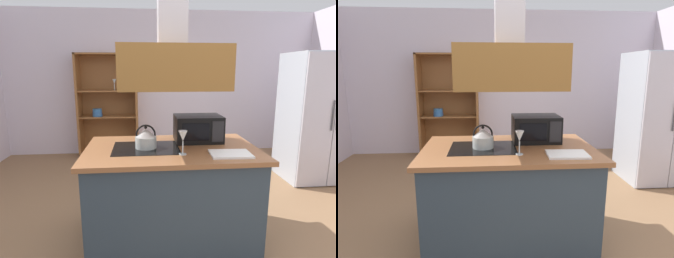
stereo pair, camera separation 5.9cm
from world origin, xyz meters
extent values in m
plane|color=#8A6645|center=(0.00, 0.00, 0.00)|extent=(7.80, 7.80, 0.00)
cube|color=silver|center=(0.00, 3.00, 1.35)|extent=(6.00, 0.12, 2.70)
cube|color=#303F4B|center=(-0.14, 0.03, 0.43)|extent=(1.50, 0.91, 0.86)
cube|color=#945D37|center=(-0.14, 0.03, 0.88)|extent=(1.58, 0.99, 0.04)
cube|color=black|center=(-0.38, 0.03, 0.90)|extent=(0.60, 0.48, 0.00)
cube|color=#95622B|center=(-0.14, 0.03, 1.62)|extent=(0.90, 0.70, 0.36)
cube|color=#ADB5C0|center=(2.14, 1.34, 0.92)|extent=(0.90, 0.72, 1.85)
cube|color=#B8B5BE|center=(1.91, 0.96, 0.92)|extent=(0.44, 0.03, 1.81)
cube|color=brown|center=(-1.55, 2.74, 0.95)|extent=(0.04, 0.40, 1.90)
cube|color=brown|center=(-0.50, 2.74, 0.95)|extent=(0.04, 0.40, 1.90)
cube|color=brown|center=(-1.03, 2.74, 1.89)|extent=(1.09, 0.40, 0.03)
cube|color=brown|center=(-1.03, 2.74, 0.04)|extent=(1.09, 0.40, 0.08)
cube|color=brown|center=(-1.03, 2.93, 0.95)|extent=(1.09, 0.02, 1.90)
cube|color=brown|center=(-1.03, 2.74, 0.76)|extent=(1.01, 0.36, 0.02)
cube|color=brown|center=(-1.03, 2.74, 1.24)|extent=(1.01, 0.36, 0.02)
cylinder|color=#3466A0|center=(-1.22, 2.69, 0.80)|extent=(0.18, 0.18, 0.05)
cylinder|color=#3162A1|center=(-1.22, 2.69, 0.84)|extent=(0.17, 0.17, 0.05)
cylinder|color=teal|center=(-1.22, 2.69, 0.89)|extent=(0.16, 0.16, 0.05)
cylinder|color=silver|center=(-0.90, 2.70, 1.31)|extent=(0.01, 0.01, 0.12)
cone|color=silver|center=(-0.90, 2.70, 1.41)|extent=(0.07, 0.07, 0.08)
cylinder|color=silver|center=(-0.72, 2.70, 1.31)|extent=(0.01, 0.01, 0.12)
cone|color=silver|center=(-0.72, 2.70, 1.41)|extent=(0.07, 0.07, 0.08)
cylinder|color=#B7C1BC|center=(-0.38, 0.03, 0.96)|extent=(0.19, 0.19, 0.11)
cone|color=#BBBBB8|center=(-0.38, 0.03, 1.04)|extent=(0.18, 0.18, 0.07)
sphere|color=black|center=(-0.38, 0.03, 1.09)|extent=(0.03, 0.03, 0.03)
torus|color=black|center=(-0.38, 0.03, 1.03)|extent=(0.18, 0.02, 0.18)
cube|color=white|center=(0.33, -0.25, 0.91)|extent=(0.35, 0.26, 0.02)
cube|color=black|center=(0.15, 0.25, 1.03)|extent=(0.46, 0.34, 0.26)
cube|color=black|center=(0.09, 0.07, 1.03)|extent=(0.26, 0.01, 0.17)
cube|color=#262628|center=(0.30, 0.07, 1.03)|extent=(0.11, 0.01, 0.20)
cylinder|color=silver|center=(-0.07, -0.20, 0.90)|extent=(0.06, 0.06, 0.01)
cylinder|color=silver|center=(-0.07, -0.20, 0.96)|extent=(0.01, 0.01, 0.11)
cone|color=silver|center=(-0.07, -0.20, 1.06)|extent=(0.08, 0.08, 0.09)
camera|label=1|loc=(-0.41, -2.40, 1.59)|focal=29.34mm
camera|label=2|loc=(-0.35, -2.41, 1.59)|focal=29.34mm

